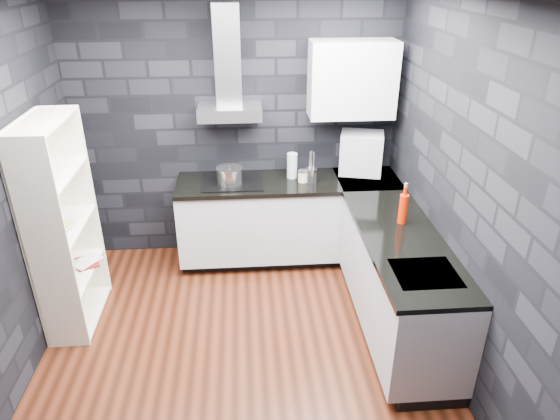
{
  "coord_description": "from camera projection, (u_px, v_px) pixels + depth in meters",
  "views": [
    {
      "loc": [
        0.07,
        -3.21,
        2.84
      ],
      "look_at": [
        0.35,
        0.45,
        1.0
      ],
      "focal_mm": 32.0,
      "sensor_mm": 36.0,
      "label": 1
    }
  ],
  "objects": [
    {
      "name": "ground",
      "position": [
        242.0,
        343.0,
        4.13
      ],
      "size": [
        3.2,
        3.2,
        0.0
      ],
      "primitive_type": "plane",
      "color": "#4A1E0F"
    },
    {
      "name": "wall_back",
      "position": [
        236.0,
        127.0,
        4.98
      ],
      "size": [
        3.2,
        0.05,
        2.7
      ],
      "primitive_type": "cube",
      "color": "black",
      "rests_on": "ground"
    },
    {
      "name": "wall_front",
      "position": [
        234.0,
        360.0,
        2.08
      ],
      "size": [
        3.2,
        0.05,
        2.7
      ],
      "primitive_type": "cube",
      "color": "black",
      "rests_on": "ground"
    },
    {
      "name": "wall_right",
      "position": [
        459.0,
        189.0,
        3.64
      ],
      "size": [
        0.05,
        3.2,
        2.7
      ],
      "primitive_type": "cube",
      "color": "black",
      "rests_on": "ground"
    },
    {
      "name": "toekick_back",
      "position": [
        288.0,
        252.0,
        5.34
      ],
      "size": [
        2.18,
        0.5,
        0.1
      ],
      "primitive_type": "cube",
      "color": "black",
      "rests_on": "ground"
    },
    {
      "name": "toekick_right",
      "position": [
        398.0,
        323.0,
        4.29
      ],
      "size": [
        0.5,
        1.78,
        0.1
      ],
      "primitive_type": "cube",
      "color": "black",
      "rests_on": "ground"
    },
    {
      "name": "counter_back_cab",
      "position": [
        288.0,
        218.0,
        5.11
      ],
      "size": [
        2.2,
        0.6,
        0.76
      ],
      "primitive_type": "cube",
      "color": "#BABBBF",
      "rests_on": "ground"
    },
    {
      "name": "counter_right_cab",
      "position": [
        398.0,
        282.0,
        4.1
      ],
      "size": [
        0.6,
        1.8,
        0.76
      ],
      "primitive_type": "cube",
      "color": "#BABBBF",
      "rests_on": "ground"
    },
    {
      "name": "counter_back_top",
      "position": [
        289.0,
        182.0,
        4.92
      ],
      "size": [
        2.2,
        0.62,
        0.04
      ],
      "primitive_type": "cube",
      "color": "black",
      "rests_on": "counter_back_cab"
    },
    {
      "name": "counter_right_top",
      "position": [
        403.0,
        239.0,
        3.92
      ],
      "size": [
        0.62,
        1.8,
        0.04
      ],
      "primitive_type": "cube",
      "color": "black",
      "rests_on": "counter_right_cab"
    },
    {
      "name": "counter_corner_top",
      "position": [
        368.0,
        180.0,
        4.99
      ],
      "size": [
        0.62,
        0.62,
        0.04
      ],
      "primitive_type": "cube",
      "color": "black",
      "rests_on": "counter_right_cab"
    },
    {
      "name": "hood_body",
      "position": [
        230.0,
        112.0,
        4.71
      ],
      "size": [
        0.6,
        0.34,
        0.12
      ],
      "primitive_type": "cube",
      "color": "#AFAFB4",
      "rests_on": "wall_back"
    },
    {
      "name": "hood_chimney",
      "position": [
        227.0,
        55.0,
        4.54
      ],
      "size": [
        0.24,
        0.2,
        0.9
      ],
      "primitive_type": "cube",
      "color": "#AFAFB4",
      "rests_on": "hood_body"
    },
    {
      "name": "upper_cabinet",
      "position": [
        352.0,
        79.0,
        4.65
      ],
      "size": [
        0.8,
        0.35,
        0.7
      ],
      "primitive_type": "cube",
      "color": "silver",
      "rests_on": "wall_back"
    },
    {
      "name": "cooktop",
      "position": [
        233.0,
        181.0,
        4.88
      ],
      "size": [
        0.58,
        0.5,
        0.01
      ],
      "primitive_type": "cube",
      "color": "black",
      "rests_on": "counter_back_top"
    },
    {
      "name": "sink_rim",
      "position": [
        425.0,
        273.0,
        3.46
      ],
      "size": [
        0.44,
        0.4,
        0.01
      ],
      "primitive_type": "cube",
      "color": "#AFAFB4",
      "rests_on": "counter_right_top"
    },
    {
      "name": "pot",
      "position": [
        230.0,
        176.0,
        4.8
      ],
      "size": [
        0.26,
        0.26,
        0.14
      ],
      "primitive_type": "cylinder",
      "rotation": [
        0.0,
        0.0,
        0.08
      ],
      "color": "silver",
      "rests_on": "cooktop"
    },
    {
      "name": "glass_vase",
      "position": [
        292.0,
        166.0,
        4.93
      ],
      "size": [
        0.13,
        0.13,
        0.25
      ],
      "primitive_type": "cylinder",
      "rotation": [
        0.0,
        0.0,
        0.4
      ],
      "color": "#B5C0C3",
      "rests_on": "counter_back_top"
    },
    {
      "name": "storage_jar",
      "position": [
        302.0,
        177.0,
        4.87
      ],
      "size": [
        0.11,
        0.11,
        0.1
      ],
      "primitive_type": "cylinder",
      "rotation": [
        0.0,
        0.0,
        0.29
      ],
      "color": "beige",
      "rests_on": "counter_back_top"
    },
    {
      "name": "utensil_crock",
      "position": [
        311.0,
        175.0,
        4.85
      ],
      "size": [
        0.13,
        0.13,
        0.14
      ],
      "primitive_type": "cylinder",
      "rotation": [
        0.0,
        0.0,
        -0.23
      ],
      "color": "silver",
      "rests_on": "counter_back_top"
    },
    {
      "name": "appliance_garage",
      "position": [
        361.0,
        153.0,
        4.97
      ],
      "size": [
        0.48,
        0.41,
        0.41
      ],
      "primitive_type": "cube",
      "rotation": [
        0.0,
        0.0,
        -0.25
      ],
      "color": "#AFB3B7",
      "rests_on": "counter_back_top"
    },
    {
      "name": "red_bottle",
      "position": [
        403.0,
        209.0,
        4.07
      ],
      "size": [
        0.09,
        0.09,
        0.25
      ],
      "primitive_type": "cylinder",
      "rotation": [
        0.0,
        0.0,
        -0.27
      ],
      "color": "#B51C03",
      "rests_on": "counter_right_top"
    },
    {
      "name": "bookshelf",
      "position": [
        63.0,
        227.0,
        4.05
      ],
      "size": [
        0.42,
        0.83,
        1.8
      ],
      "primitive_type": "cube",
      "rotation": [
        0.0,
        0.0,
        0.1
      ],
      "color": "white",
      "rests_on": "ground"
    },
    {
      "name": "fruit_bowl",
      "position": [
        60.0,
        226.0,
        3.99
      ],
      "size": [
        0.27,
        0.27,
        0.06
      ],
      "primitive_type": "imported",
      "rotation": [
        0.0,
        0.0,
        -0.24
      ],
      "color": "white",
      "rests_on": "bookshelf"
    },
    {
      "name": "book_red",
      "position": [
        74.0,
        255.0,
        4.3
      ],
      "size": [
        0.17,
        0.09,
        0.24
      ],
      "primitive_type": "imported",
      "rotation": [
        0.0,
        0.0,
        0.42
      ],
      "color": "maroon",
      "rests_on": "bookshelf"
    },
    {
      "name": "book_second",
      "position": [
        77.0,
        248.0,
        4.36
      ],
      "size": [
        0.16,
        0.12,
        0.24
      ],
      "primitive_type": "imported",
      "rotation": [
        0.0,
        0.0,
        -0.61
      ],
      "color": "#B2B2B2",
      "rests_on": "bookshelf"
    }
  ]
}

